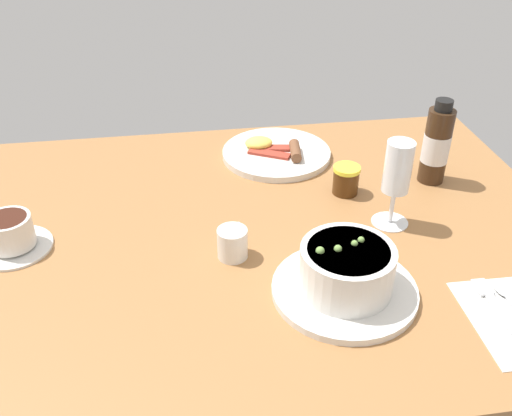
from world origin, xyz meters
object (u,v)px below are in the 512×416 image
(porridge_bowl, at_px, (346,273))
(creamer_jug, at_px, (233,243))
(jam_jar, at_px, (346,180))
(wine_glass, at_px, (397,172))
(coffee_cup, at_px, (10,235))
(sauce_bottle_brown, at_px, (436,145))
(cutlery_setting, at_px, (511,317))
(breakfast_plate, at_px, (276,153))

(porridge_bowl, xyz_separation_m, creamer_jug, (-0.16, 0.12, -0.01))
(jam_jar, bearing_deg, wine_glass, -65.43)
(coffee_cup, relative_size, sauce_bottle_brown, 0.75)
(cutlery_setting, xyz_separation_m, wine_glass, (-0.09, 0.26, 0.10))
(porridge_bowl, distance_m, creamer_jug, 0.20)
(creamer_jug, xyz_separation_m, wine_glass, (0.29, 0.05, 0.08))
(cutlery_setting, bearing_deg, coffee_cup, 159.37)
(breakfast_plate, bearing_deg, coffee_cup, -152.33)
(wine_glass, relative_size, jam_jar, 2.82)
(cutlery_setting, relative_size, sauce_bottle_brown, 1.05)
(porridge_bowl, xyz_separation_m, cutlery_setting, (0.22, -0.09, -0.04))
(wine_glass, relative_size, sauce_bottle_brown, 0.93)
(creamer_jug, bearing_deg, wine_glass, 10.64)
(cutlery_setting, bearing_deg, breakfast_plate, 114.70)
(coffee_cup, relative_size, wine_glass, 0.81)
(jam_jar, height_order, sauce_bottle_brown, sauce_bottle_brown)
(coffee_cup, relative_size, breakfast_plate, 0.56)
(creamer_jug, bearing_deg, sauce_bottle_brown, 24.03)
(wine_glass, bearing_deg, coffee_cup, 178.22)
(creamer_jug, xyz_separation_m, jam_jar, (0.24, 0.17, 0.00))
(creamer_jug, xyz_separation_m, sauce_bottle_brown, (0.42, 0.19, 0.05))
(porridge_bowl, distance_m, jam_jar, 0.30)
(cutlery_setting, xyz_separation_m, coffee_cup, (-0.74, 0.28, 0.03))
(coffee_cup, distance_m, breakfast_plate, 0.56)
(jam_jar, bearing_deg, coffee_cup, -171.32)
(coffee_cup, bearing_deg, breakfast_plate, 27.67)
(cutlery_setting, bearing_deg, wine_glass, 109.12)
(creamer_jug, height_order, wine_glass, wine_glass)
(sauce_bottle_brown, bearing_deg, porridge_bowl, -131.09)
(creamer_jug, relative_size, sauce_bottle_brown, 0.34)
(coffee_cup, distance_m, jam_jar, 0.61)
(coffee_cup, height_order, wine_glass, wine_glass)
(jam_jar, distance_m, sauce_bottle_brown, 0.19)
(cutlery_setting, height_order, creamer_jug, creamer_jug)
(porridge_bowl, relative_size, wine_glass, 1.38)
(coffee_cup, xyz_separation_m, breakfast_plate, (0.50, 0.26, -0.02))
(wine_glass, height_order, sauce_bottle_brown, sauce_bottle_brown)
(creamer_jug, bearing_deg, breakfast_plate, 68.48)
(jam_jar, relative_size, breakfast_plate, 0.24)
(coffee_cup, xyz_separation_m, jam_jar, (0.60, 0.09, 0.00))
(wine_glass, height_order, jam_jar, wine_glass)
(porridge_bowl, bearing_deg, breakfast_plate, 93.12)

